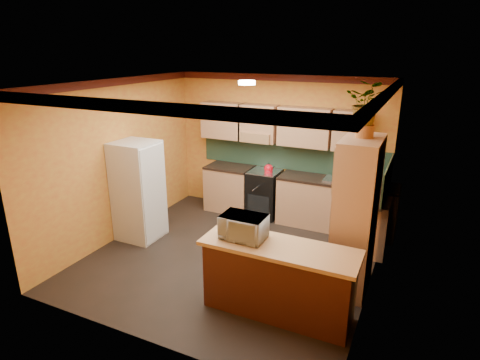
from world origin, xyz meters
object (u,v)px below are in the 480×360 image
at_px(stove, 264,194).
at_px(fridge, 138,191).
at_px(microwave, 243,227).
at_px(base_cabinets_back, 295,199).
at_px(breakfast_bar, 278,282).
at_px(pantry, 356,216).

height_order(stove, fridge, fridge).
xyz_separation_m(stove, microwave, (0.84, -2.78, 0.63)).
distance_m(base_cabinets_back, microwave, 2.86).
height_order(base_cabinets_back, breakfast_bar, same).
bearing_deg(pantry, fridge, -180.00).
bearing_deg(fridge, stove, 48.35).
height_order(pantry, microwave, pantry).
distance_m(fridge, microwave, 2.63).
relative_size(stove, fridge, 0.54).
bearing_deg(breakfast_bar, microwave, 180.00).
bearing_deg(microwave, breakfast_bar, -0.13).
bearing_deg(microwave, fridge, 157.65).
relative_size(pantry, breakfast_bar, 1.17).
height_order(fridge, pantry, pantry).
distance_m(base_cabinets_back, fridge, 2.88).
height_order(base_cabinets_back, pantry, pantry).
relative_size(fridge, breakfast_bar, 0.94).
bearing_deg(microwave, base_cabinets_back, 94.21).
xyz_separation_m(pantry, microwave, (-1.17, -0.99, 0.03)).
xyz_separation_m(base_cabinets_back, stove, (-0.62, -0.00, 0.02)).
height_order(stove, pantry, pantry).
bearing_deg(microwave, stove, 106.61).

